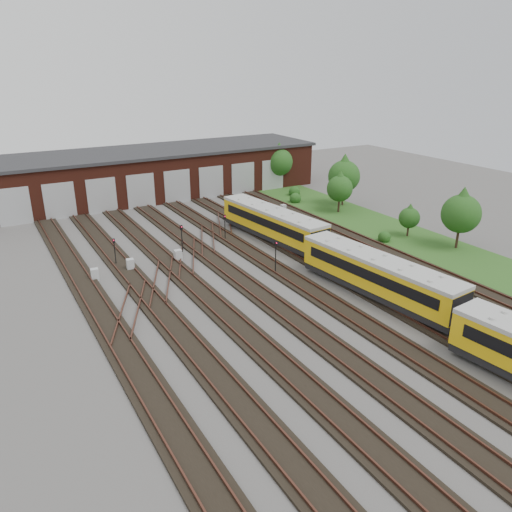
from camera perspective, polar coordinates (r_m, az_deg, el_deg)
ground at (r=39.00m, az=5.69°, el=-5.83°), size 120.00×120.00×0.00m
track_network at (r=39.29m, az=4.99°, el=-5.42°), size 30.40×70.00×0.33m
maintenance_shed at (r=72.49m, az=-13.03°, el=9.19°), size 51.00×12.50×6.35m
grass_verge at (r=57.65m, az=15.42°, el=2.62°), size 8.00×55.00×0.05m
metro_train at (r=40.83m, az=13.77°, el=-2.15°), size 4.16×47.01×3.06m
signal_mast_0 at (r=47.86m, az=-15.87°, el=0.86°), size 0.24×0.22×2.60m
signal_mast_1 at (r=49.78m, az=-8.49°, el=2.40°), size 0.24×0.23×2.80m
signal_mast_2 at (r=52.76m, az=-3.58°, el=3.68°), size 0.25×0.24×2.80m
signal_mast_3 at (r=43.93m, az=2.26°, el=0.29°), size 0.26×0.24×3.12m
relay_cabinet_0 at (r=46.68m, az=-14.16°, el=-0.97°), size 0.71×0.61×1.10m
relay_cabinet_1 at (r=45.46m, az=-17.94°, el=-2.01°), size 0.69×0.59×1.07m
relay_cabinet_2 at (r=47.92m, az=-8.90°, el=0.05°), size 0.68×0.57×1.13m
relay_cabinet_3 at (r=50.71m, az=4.08°, el=1.46°), size 0.78×0.69×1.14m
relay_cabinet_4 at (r=62.98m, az=3.12°, el=5.41°), size 0.70×0.61×1.05m
tree_0 at (r=75.50m, az=2.65°, el=11.05°), size 4.09×4.09×6.77m
tree_1 at (r=63.30m, az=9.57°, el=7.95°), size 3.23×3.23×5.36m
tree_2 at (r=66.36m, az=10.06°, el=9.38°), size 4.13×4.13×6.85m
tree_3 at (r=56.10m, az=17.15°, el=4.46°), size 2.24×2.24×3.71m
tree_4 at (r=53.64m, az=22.46°, el=4.96°), size 3.86×3.86×6.40m
bush_0 at (r=54.29m, az=14.47°, el=2.28°), size 1.32×1.32×1.32m
bush_1 at (r=67.89m, az=4.51°, el=6.75°), size 1.53×1.53×1.53m
bush_2 at (r=71.48m, az=4.43°, el=7.52°), size 1.59×1.59×1.59m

